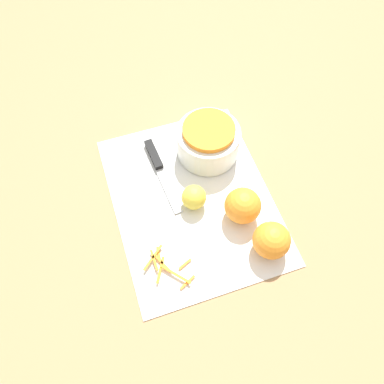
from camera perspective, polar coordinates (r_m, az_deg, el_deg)
name	(u,v)px	position (r m, az deg, el deg)	size (l,w,h in m)	color
ground_plane	(192,199)	(0.89, 0.00, -1.14)	(4.00, 4.00, 0.00)	#9E754C
cutting_board	(192,199)	(0.88, 0.00, -1.05)	(0.47, 0.36, 0.01)	silver
bowl_speckled	(208,140)	(0.92, 2.48, 7.86)	(0.15, 0.15, 0.09)	silver
knife	(157,163)	(0.93, -5.32, 4.49)	(0.22, 0.04, 0.02)	black
orange_left	(243,206)	(0.83, 7.73, -2.09)	(0.08, 0.08, 0.08)	orange
orange_right	(271,240)	(0.81, 12.02, -7.22)	(0.08, 0.08, 0.08)	orange
lemon	(193,197)	(0.85, 0.19, -0.84)	(0.06, 0.06, 0.06)	gold
peel_pile	(166,266)	(0.81, -3.98, -11.20)	(0.11, 0.11, 0.01)	orange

